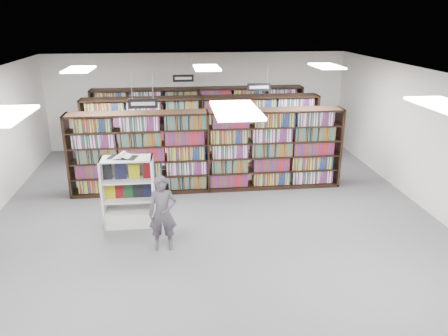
{
  "coord_description": "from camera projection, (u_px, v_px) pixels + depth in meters",
  "views": [
    {
      "loc": [
        -0.83,
        -8.73,
        4.37
      ],
      "look_at": [
        0.25,
        0.5,
        1.1
      ],
      "focal_mm": 35.0,
      "sensor_mm": 36.0,
      "label": 1
    }
  ],
  "objects": [
    {
      "name": "open_book",
      "position": [
        122.0,
        156.0,
        9.15
      ],
      "size": [
        0.65,
        0.48,
        0.13
      ],
      "rotation": [
        0.0,
        0.0,
        -0.27
      ],
      "color": "black",
      "rests_on": "endcap_display"
    },
    {
      "name": "aisle_sign_center",
      "position": [
        183.0,
        78.0,
        13.51
      ],
      "size": [
        0.65,
        0.02,
        0.8
      ],
      "color": "#B2B2B7",
      "rests_on": "ceiling"
    },
    {
      "name": "bookshelf_row_mid",
      "position": [
        202.0,
        132.0,
        13.12
      ],
      "size": [
        7.0,
        0.6,
        2.1
      ],
      "color": "black",
      "rests_on": "floor"
    },
    {
      "name": "wall_right",
      "position": [
        438.0,
        146.0,
        9.74
      ],
      "size": [
        0.1,
        12.0,
        3.2
      ],
      "primitive_type": "cube",
      "color": "white",
      "rests_on": "ground"
    },
    {
      "name": "troffer_front_left",
      "position": [
        2.0,
        116.0,
        5.54
      ],
      "size": [
        0.6,
        1.2,
        0.04
      ],
      "primitive_type": "cube",
      "color": "white",
      "rests_on": "ceiling"
    },
    {
      "name": "troffer_front_center",
      "position": [
        236.0,
        110.0,
        5.86
      ],
      "size": [
        0.6,
        1.2,
        0.04
      ],
      "primitive_type": "cube",
      "color": "white",
      "rests_on": "ceiling"
    },
    {
      "name": "bookshelf_row_far",
      "position": [
        199.0,
        119.0,
        14.71
      ],
      "size": [
        7.0,
        0.6,
        2.1
      ],
      "color": "black",
      "rests_on": "floor"
    },
    {
      "name": "shopper",
      "position": [
        163.0,
        213.0,
        8.41
      ],
      "size": [
        0.55,
        0.37,
        1.51
      ],
      "primitive_type": "imported",
      "rotation": [
        0.0,
        0.0,
        -0.01
      ],
      "color": "#4C4650",
      "rests_on": "floor"
    },
    {
      "name": "wall_back",
      "position": [
        198.0,
        101.0,
        14.81
      ],
      "size": [
        10.0,
        0.1,
        3.2
      ],
      "primitive_type": "cube",
      "color": "white",
      "rests_on": "ground"
    },
    {
      "name": "troffer_back_right",
      "position": [
        326.0,
        66.0,
        10.87
      ],
      "size": [
        0.6,
        1.2,
        0.04
      ],
      "primitive_type": "cube",
      "color": "white",
      "rests_on": "ceiling"
    },
    {
      "name": "floor",
      "position": [
        216.0,
        222.0,
        9.72
      ],
      "size": [
        12.0,
        12.0,
        0.0
      ],
      "primitive_type": "plane",
      "color": "#4A4A4E",
      "rests_on": "ground"
    },
    {
      "name": "troffer_back_left",
      "position": [
        79.0,
        69.0,
        10.22
      ],
      "size": [
        0.6,
        1.2,
        0.04
      ],
      "primitive_type": "cube",
      "color": "white",
      "rests_on": "ceiling"
    },
    {
      "name": "troffer_front_right",
      "position": [
        445.0,
        105.0,
        6.19
      ],
      "size": [
        0.6,
        1.2,
        0.04
      ],
      "primitive_type": "cube",
      "color": "white",
      "rests_on": "ceiling"
    },
    {
      "name": "troffer_back_center",
      "position": [
        207.0,
        68.0,
        10.55
      ],
      "size": [
        0.6,
        1.2,
        0.04
      ],
      "primitive_type": "cube",
      "color": "white",
      "rests_on": "ceiling"
    },
    {
      "name": "aisle_sign_right",
      "position": [
        259.0,
        86.0,
        11.86
      ],
      "size": [
        0.65,
        0.02,
        0.8
      ],
      "color": "#B2B2B7",
      "rests_on": "ceiling"
    },
    {
      "name": "endcap_display",
      "position": [
        130.0,
        202.0,
        9.52
      ],
      "size": [
        1.1,
        0.55,
        1.54
      ],
      "rotation": [
        0.0,
        0.0,
        -0.0
      ],
      "color": "white",
      "rests_on": "floor"
    },
    {
      "name": "bookshelf_row_near",
      "position": [
        208.0,
        151.0,
        11.25
      ],
      "size": [
        7.0,
        0.6,
        2.1
      ],
      "color": "black",
      "rests_on": "floor"
    },
    {
      "name": "ceiling",
      "position": [
        214.0,
        77.0,
        8.66
      ],
      "size": [
        10.0,
        12.0,
        0.1
      ],
      "primitive_type": "cube",
      "color": "silver",
      "rests_on": "wall_back"
    },
    {
      "name": "aisle_sign_left",
      "position": [
        143.0,
        103.0,
        9.66
      ],
      "size": [
        0.65,
        0.02,
        0.8
      ],
      "color": "#B2B2B7",
      "rests_on": "ceiling"
    }
  ]
}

